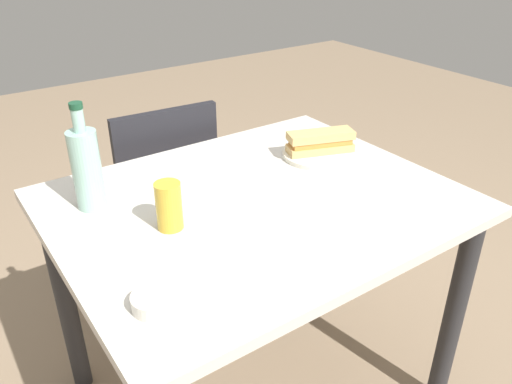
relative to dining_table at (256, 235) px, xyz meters
name	(u,v)px	position (x,y,z in m)	size (l,w,h in m)	color
dining_table	(256,235)	(0.00, 0.00, 0.00)	(1.07, 0.87, 0.76)	beige
chair_far	(162,193)	(-0.01, 0.63, -0.15)	(0.43, 0.43, 0.86)	black
plate_near	(320,154)	(0.33, 0.11, 0.13)	(0.24, 0.24, 0.01)	silver
baguette_sandwich_near	(320,142)	(0.33, 0.11, 0.17)	(0.22, 0.14, 0.07)	tan
knife_near	(310,144)	(0.34, 0.17, 0.14)	(0.16, 0.09, 0.01)	silver
water_bottle	(86,167)	(-0.38, 0.21, 0.23)	(0.08, 0.08, 0.29)	#99C6B7
beer_glass	(169,206)	(-0.26, 0.00, 0.18)	(0.07, 0.07, 0.12)	gold
olive_bowl	(155,301)	(-0.42, -0.25, 0.13)	(0.09, 0.09, 0.03)	silver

